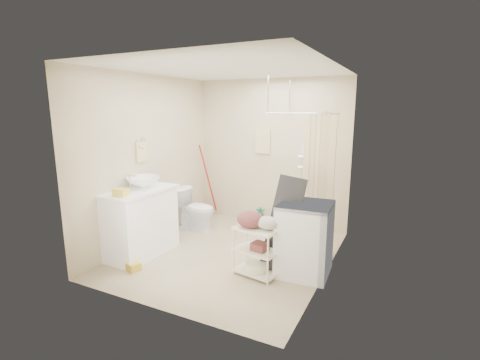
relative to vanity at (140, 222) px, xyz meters
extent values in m
plane|color=tan|center=(1.16, 0.56, -0.48)|extent=(3.20, 3.20, 0.00)
cube|color=silver|center=(1.16, 0.56, 2.12)|extent=(2.80, 3.20, 0.04)
cube|color=beige|center=(1.16, 2.16, 0.82)|extent=(2.80, 0.04, 2.60)
cube|color=beige|center=(1.16, -1.04, 0.82)|extent=(2.80, 0.04, 2.60)
cube|color=beige|center=(-0.24, 0.56, 0.82)|extent=(0.04, 3.20, 2.60)
cube|color=beige|center=(2.56, 0.56, 0.82)|extent=(0.04, 3.20, 2.60)
cube|color=white|center=(0.00, 0.00, 0.00)|extent=(0.64, 1.11, 0.96)
imported|color=white|center=(0.00, 0.12, 0.56)|extent=(0.58, 0.58, 0.16)
cube|color=yellow|center=(0.07, -0.39, 0.53)|extent=(0.19, 0.16, 0.10)
cube|color=gold|center=(0.27, -0.47, -0.41)|extent=(0.32, 0.28, 0.15)
imported|color=white|center=(0.12, 1.26, -0.12)|extent=(0.73, 0.43, 0.73)
imported|color=brown|center=(1.03, 2.01, -0.33)|extent=(0.20, 0.18, 0.31)
imported|color=brown|center=(1.32, 2.02, -0.34)|extent=(0.21, 0.20, 0.29)
cube|color=beige|center=(1.01, 2.14, 1.02)|extent=(0.28, 0.03, 0.42)
imported|color=silver|center=(1.79, 2.08, 0.97)|extent=(0.11, 0.11, 0.26)
imported|color=#3F4D9E|center=(1.89, 2.08, 0.93)|extent=(0.09, 0.09, 0.19)
cube|color=white|center=(2.30, 0.46, -0.02)|extent=(0.67, 0.69, 0.93)
camera|label=1|loc=(3.42, -3.64, 1.61)|focal=26.00mm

